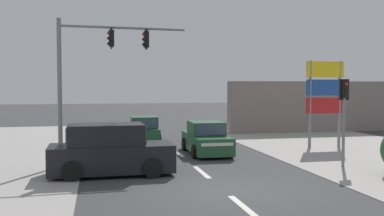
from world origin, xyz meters
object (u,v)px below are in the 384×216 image
object	(u,v)px
sedan_crossing_left	(206,139)
hatchback_oncoming_mid	(144,130)
pedestal_signal_right_kerb	(344,108)
traffic_signal_mast	(92,65)
suv_oncoming_near	(110,151)
shopping_plaza_sign	(325,92)

from	to	relation	value
sedan_crossing_left	hatchback_oncoming_mid	world-z (taller)	sedan_crossing_left
pedestal_signal_right_kerb	sedan_crossing_left	world-z (taller)	pedestal_signal_right_kerb
hatchback_oncoming_mid	traffic_signal_mast	bearing A→B (deg)	-111.60
sedan_crossing_left	suv_oncoming_near	bearing A→B (deg)	-137.38
sedan_crossing_left	hatchback_oncoming_mid	xyz separation A→B (m)	(-2.53, 4.94, -0.00)
sedan_crossing_left	hatchback_oncoming_mid	size ratio (longest dim) A/B	1.16
pedestal_signal_right_kerb	hatchback_oncoming_mid	size ratio (longest dim) A/B	0.97
pedestal_signal_right_kerb	suv_oncoming_near	size ratio (longest dim) A/B	0.78
traffic_signal_mast	pedestal_signal_right_kerb	world-z (taller)	traffic_signal_mast
traffic_signal_mast	shopping_plaza_sign	distance (m)	12.37
sedan_crossing_left	hatchback_oncoming_mid	distance (m)	5.56
shopping_plaza_sign	suv_oncoming_near	distance (m)	12.60
pedestal_signal_right_kerb	suv_oncoming_near	world-z (taller)	pedestal_signal_right_kerb
traffic_signal_mast	shopping_plaza_sign	bearing A→B (deg)	13.44
pedestal_signal_right_kerb	hatchback_oncoming_mid	xyz separation A→B (m)	(-7.07, 9.65, -1.71)
pedestal_signal_right_kerb	hatchback_oncoming_mid	distance (m)	12.08
traffic_signal_mast	shopping_plaza_sign	size ratio (longest dim) A/B	1.30
hatchback_oncoming_mid	pedestal_signal_right_kerb	bearing A→B (deg)	-53.76
sedan_crossing_left	suv_oncoming_near	size ratio (longest dim) A/B	0.93
shopping_plaza_sign	pedestal_signal_right_kerb	bearing A→B (deg)	-111.17
pedestal_signal_right_kerb	suv_oncoming_near	xyz separation A→B (m)	(-9.25, 0.36, -1.53)
traffic_signal_mast	sedan_crossing_left	world-z (taller)	traffic_signal_mast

